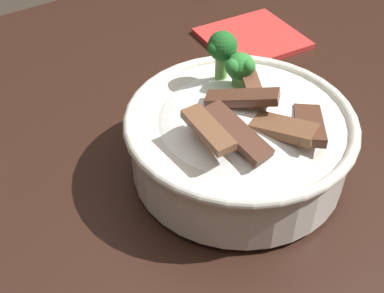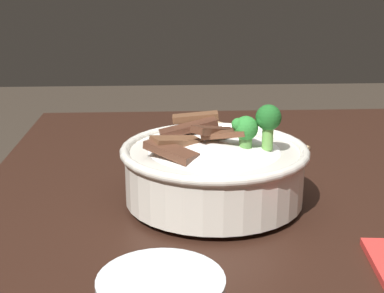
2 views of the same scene
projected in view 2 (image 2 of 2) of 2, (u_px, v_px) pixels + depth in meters
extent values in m
cube|color=black|center=(299.00, 252.00, 0.66)|extent=(1.21, 0.84, 0.05)
cylinder|color=silver|center=(214.00, 201.00, 0.73)|extent=(0.11, 0.11, 0.01)
cylinder|color=silver|center=(214.00, 174.00, 0.72)|extent=(0.23, 0.23, 0.07)
torus|color=silver|center=(214.00, 150.00, 0.71)|extent=(0.24, 0.24, 0.01)
ellipsoid|color=white|center=(214.00, 160.00, 0.71)|extent=(0.19, 0.19, 0.06)
cube|color=#563323|center=(171.00, 151.00, 0.67)|extent=(0.06, 0.07, 0.02)
cube|color=brown|center=(195.00, 117.00, 0.75)|extent=(0.02, 0.06, 0.01)
cube|color=brown|center=(176.00, 142.00, 0.69)|extent=(0.05, 0.07, 0.02)
cube|color=brown|center=(224.00, 134.00, 0.68)|extent=(0.04, 0.06, 0.02)
cube|color=#4C2B1E|center=(188.00, 128.00, 0.73)|extent=(0.03, 0.08, 0.02)
cube|color=#563323|center=(216.00, 131.00, 0.70)|extent=(0.06, 0.07, 0.02)
cylinder|color=#5B9947|center=(245.00, 143.00, 0.68)|extent=(0.02, 0.02, 0.02)
sphere|color=#2D8433|center=(246.00, 128.00, 0.68)|extent=(0.03, 0.03, 0.03)
sphere|color=#2D8433|center=(244.00, 123.00, 0.68)|extent=(0.02, 0.02, 0.02)
sphere|color=#2D8433|center=(238.00, 124.00, 0.67)|extent=(0.02, 0.02, 0.02)
cylinder|color=#6BA84C|center=(268.00, 138.00, 0.68)|extent=(0.01, 0.01, 0.03)
sphere|color=#1E6023|center=(268.00, 117.00, 0.68)|extent=(0.03, 0.03, 0.03)
sphere|color=#1E6023|center=(266.00, 115.00, 0.69)|extent=(0.02, 0.02, 0.02)
sphere|color=#1E6023|center=(263.00, 121.00, 0.67)|extent=(0.02, 0.02, 0.02)
cylinder|color=tan|center=(255.00, 135.00, 1.03)|extent=(0.19, 0.14, 0.01)
cylinder|color=tan|center=(260.00, 134.00, 1.03)|extent=(0.18, 0.15, 0.01)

